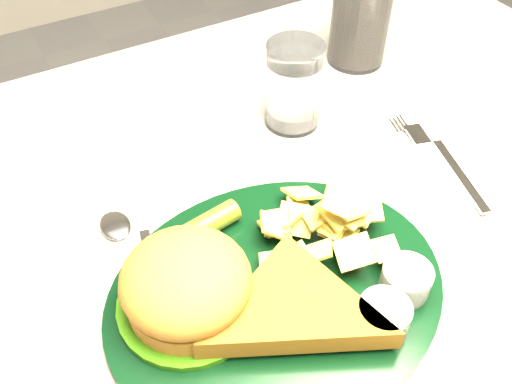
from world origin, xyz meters
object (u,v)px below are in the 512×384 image
Objects in this scene: table at (266,364)px; fork_napkin at (454,170)px; water_glass at (294,85)px; cola_glass at (361,13)px; dinner_plate at (278,270)px.

fork_napkin reaches higher than table.
cola_glass reaches higher than water_glass.
cola_glass reaches higher than fork_napkin.
dinner_plate is (-0.06, -0.11, 0.41)m from table.
dinner_plate is 0.45m from cola_glass.
cola_glass is at bearing 26.32° from water_glass.
table is 10.46× the size of water_glass.
water_glass is 0.18m from cola_glass.
cola_glass is 0.94× the size of fork_napkin.
dinner_plate is 0.28m from water_glass.
table is at bearing -131.22° from water_glass.
table is 3.49× the size of dinner_plate.
water_glass is at bearing 48.78° from table.
dinner_plate reaches higher than fork_napkin.
dinner_plate is at bearing -136.31° from cola_glass.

